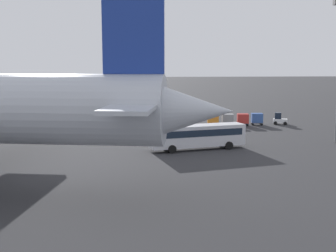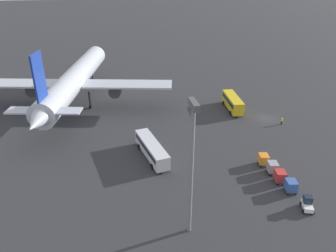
# 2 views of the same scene
# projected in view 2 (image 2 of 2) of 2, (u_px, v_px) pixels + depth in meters

# --- Properties ---
(ground_plane) EXTENTS (600.00, 600.00, 0.00)m
(ground_plane) POSITION_uv_depth(u_px,v_px,m) (266.00, 118.00, 76.69)
(ground_plane) COLOR #2D2D30
(airplane) EXTENTS (55.33, 47.95, 18.47)m
(airplane) POSITION_uv_depth(u_px,v_px,m) (75.00, 79.00, 80.54)
(airplane) COLOR #B2B7C1
(airplane) RESTS_ON ground
(shuttle_bus_near) EXTENTS (10.48, 3.57, 3.37)m
(shuttle_bus_near) POSITION_uv_depth(u_px,v_px,m) (233.00, 102.00, 80.54)
(shuttle_bus_near) COLOR gold
(shuttle_bus_near) RESTS_ON ground
(shuttle_bus_far) EXTENTS (12.37, 5.01, 3.05)m
(shuttle_bus_far) POSITION_uv_depth(u_px,v_px,m) (152.00, 148.00, 60.59)
(shuttle_bus_far) COLOR silver
(shuttle_bus_far) RESTS_ON ground
(baggage_tug) EXTENTS (2.69, 2.28, 2.10)m
(baggage_tug) POSITION_uv_depth(u_px,v_px,m) (307.00, 204.00, 48.00)
(baggage_tug) COLOR white
(baggage_tug) RESTS_ON ground
(worker_person) EXTENTS (0.38, 0.38, 1.74)m
(worker_person) POSITION_uv_depth(u_px,v_px,m) (282.00, 121.00, 73.46)
(worker_person) COLOR #1E1E2D
(worker_person) RESTS_ON ground
(cargo_cart_blue) EXTENTS (2.25, 2.00, 2.06)m
(cargo_cart_blue) POSITION_uv_depth(u_px,v_px,m) (291.00, 185.00, 51.55)
(cargo_cart_blue) COLOR #38383D
(cargo_cart_blue) RESTS_ON ground
(cargo_cart_red) EXTENTS (2.25, 2.00, 2.06)m
(cargo_cart_red) POSITION_uv_depth(u_px,v_px,m) (280.00, 176.00, 53.84)
(cargo_cart_red) COLOR #38383D
(cargo_cart_red) RESTS_ON ground
(cargo_cart_grey) EXTENTS (2.25, 2.00, 2.06)m
(cargo_cart_grey) POSITION_uv_depth(u_px,v_px,m) (273.00, 167.00, 56.21)
(cargo_cart_grey) COLOR #38383D
(cargo_cart_grey) RESTS_ON ground
(cargo_cart_orange) EXTENTS (2.25, 2.00, 2.06)m
(cargo_cart_orange) POSITION_uv_depth(u_px,v_px,m) (263.00, 159.00, 58.50)
(cargo_cart_orange) COLOR #38383D
(cargo_cart_orange) RESTS_ON ground
(light_pole) EXTENTS (2.80, 0.70, 18.93)m
(light_pole) POSITION_uv_depth(u_px,v_px,m) (192.00, 158.00, 39.44)
(light_pole) COLOR slate
(light_pole) RESTS_ON ground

